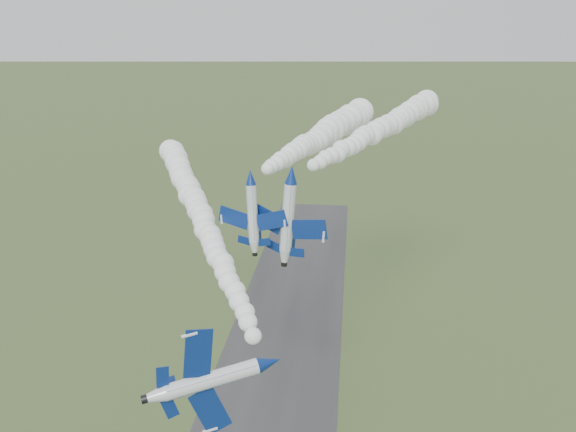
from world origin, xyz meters
name	(u,v)px	position (x,y,z in m)	size (l,w,h in m)	color
runway	(267,415)	(0.00, 30.00, 0.02)	(24.00, 260.00, 0.04)	#313134
jet_lead	(270,363)	(6.07, -10.56, 33.83)	(6.67, 12.68, 10.86)	silver
smoke_trail_jet_lead	(199,213)	(-9.48, 26.47, 36.97)	(4.50, 73.04, 4.50)	white
jet_pair_left	(250,177)	(-0.39, 19.13, 44.51)	(10.40, 12.10, 3.05)	silver
smoke_trail_jet_pair_left	(321,136)	(7.58, 46.76, 45.31)	(5.68, 52.26, 5.68)	white
jet_pair_right	(291,175)	(5.23, 18.22, 45.19)	(11.99, 13.78, 3.61)	silver
smoke_trail_jet_pair_right	(382,128)	(18.12, 48.32, 46.61)	(4.88, 57.55, 4.88)	white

